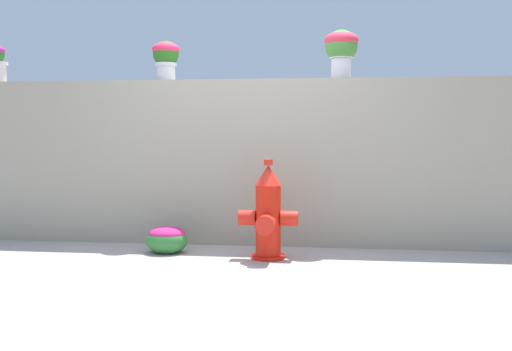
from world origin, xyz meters
name	(u,v)px	position (x,y,z in m)	size (l,w,h in m)	color
ground_plane	(236,264)	(0.00, 0.00, 0.00)	(24.00, 24.00, 0.00)	#9F9591
stone_wall	(251,162)	(0.00, 0.95, 0.80)	(6.19, 0.29, 1.59)	#9E9580
potted_plant_1	(166,56)	(-0.85, 0.97, 1.84)	(0.27, 0.27, 0.39)	silver
potted_plant_2	(341,48)	(0.86, 0.98, 1.89)	(0.32, 0.32, 0.47)	silver
fire_hydrant	(268,215)	(0.24, 0.24, 0.38)	(0.51, 0.42, 0.86)	red
flower_bush_left	(167,238)	(-0.69, 0.39, 0.13)	(0.38, 0.34, 0.25)	#337A35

